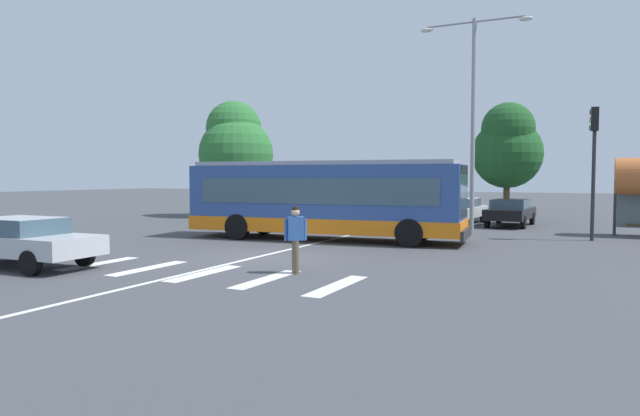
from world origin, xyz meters
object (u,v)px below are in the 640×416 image
city_transit_bus (324,199)px  pedestrian_crossing_street (295,236)px  foreground_sedan (21,239)px  parked_car_black (510,211)px  parked_car_white (461,209)px  twin_arm_street_lamp (473,101)px  background_tree_right (507,146)px  background_tree_left (235,147)px  parked_car_silver (366,207)px  traffic_light_far_corner (594,152)px  parked_car_blue (408,208)px

city_transit_bus → pedestrian_crossing_street: (2.68, -7.29, -0.62)m
foreground_sedan → parked_car_black: size_ratio=0.99×
parked_car_white → city_transit_bus: bearing=-107.7°
twin_arm_street_lamp → background_tree_right: (0.53, 7.50, -1.71)m
foreground_sedan → background_tree_left: 20.40m
city_transit_bus → twin_arm_street_lamp: bearing=56.7°
parked_car_silver → twin_arm_street_lamp: bearing=-26.8°
foreground_sedan → parked_car_silver: size_ratio=1.01×
parked_car_silver → background_tree_left: 9.22m
city_transit_bus → foreground_sedan: (-4.50, -9.68, -0.82)m
parked_car_silver → twin_arm_street_lamp: twin_arm_street_lamp is taller
parked_car_silver → traffic_light_far_corner: (11.60, -5.80, 2.64)m
parked_car_white → parked_car_black: size_ratio=1.00×
pedestrian_crossing_street → foreground_sedan: bearing=-161.5°
city_transit_bus → background_tree_left: bearing=138.5°
parked_car_black → background_tree_right: bearing=100.1°
parked_car_blue → twin_arm_street_lamp: size_ratio=0.47×
foreground_sedan → parked_car_blue: 20.23m
parked_car_black → background_tree_right: (-0.81, 4.55, 3.45)m
city_transit_bus → background_tree_right: (4.91, 14.16, 2.63)m
parked_car_blue → parked_car_black: bearing=-3.8°
pedestrian_crossing_street → parked_car_white: bearing=88.3°
parked_car_blue → parked_car_white: bearing=0.0°
pedestrian_crossing_street → twin_arm_street_lamp: bearing=83.0°
traffic_light_far_corner → background_tree_right: background_tree_right is taller
pedestrian_crossing_street → parked_car_blue: size_ratio=0.38×
parked_car_silver → parked_car_white: size_ratio=0.99×
parked_car_black → background_tree_right: size_ratio=0.68×
foreground_sedan → background_tree_left: (-6.17, 19.11, 3.56)m
twin_arm_street_lamp → foreground_sedan: bearing=-118.5°
parked_car_white → twin_arm_street_lamp: (1.20, -3.31, 5.16)m
parked_car_blue → city_transit_bus: bearing=-91.6°
foreground_sedan → background_tree_right: (9.41, 23.84, 3.45)m
city_transit_bus → twin_arm_street_lamp: (4.38, 6.66, 4.34)m
twin_arm_street_lamp → background_tree_left: twin_arm_street_lamp is taller
parked_car_black → twin_arm_street_lamp: twin_arm_street_lamp is taller
foreground_sedan → twin_arm_street_lamp: twin_arm_street_lamp is taller
parked_car_white → background_tree_left: bearing=-177.8°
parked_car_silver → twin_arm_street_lamp: size_ratio=0.47×
foreground_sedan → parked_car_silver: (2.31, 19.66, 0.00)m
parked_car_black → traffic_light_far_corner: size_ratio=0.90×
city_transit_bus → parked_car_silver: size_ratio=2.44×
parked_car_white → background_tree_left: 14.32m
foreground_sedan → parked_car_white: (7.68, 19.65, 0.00)m
parked_car_silver → background_tree_right: bearing=30.5°
parked_car_blue → parked_car_black: (5.43, -0.36, 0.00)m
pedestrian_crossing_street → parked_car_black: bearing=79.8°
traffic_light_far_corner → twin_arm_street_lamp: 6.16m
pedestrian_crossing_street → parked_car_silver: pedestrian_crossing_street is taller
pedestrian_crossing_street → parked_car_blue: 17.42m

